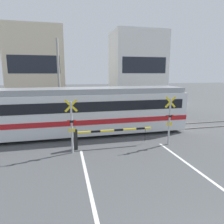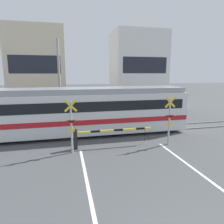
{
  "view_description": "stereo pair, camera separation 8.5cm",
  "coord_description": "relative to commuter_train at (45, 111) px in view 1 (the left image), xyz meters",
  "views": [
    {
      "loc": [
        -3.15,
        -2.01,
        4.21
      ],
      "look_at": [
        0.0,
        11.19,
        1.6
      ],
      "focal_mm": 32.0,
      "sensor_mm": 36.0,
      "label": 1
    },
    {
      "loc": [
        -3.07,
        -2.03,
        4.21
      ],
      "look_at": [
        0.0,
        11.19,
        1.6
      ],
      "focal_mm": 32.0,
      "sensor_mm": 36.0,
      "label": 2
    }
  ],
  "objects": [
    {
      "name": "crossing_signal_right",
      "position": [
        7.32,
        -3.4,
        -0.13
      ],
      "size": [
        0.68,
        0.15,
        2.92
      ],
      "color": "#B2B2B7",
      "rests_on": "ground_plane"
    },
    {
      "name": "commuter_train",
      "position": [
        0.0,
        0.0,
        0.0
      ],
      "size": [
        19.47,
        3.03,
        3.25
      ],
      "color": "silver",
      "rests_on": "ground_plane"
    },
    {
      "name": "building_right_of_street",
      "position": [
        10.75,
        11.55,
        3.0
      ],
      "size": [
        6.56,
        5.16,
        9.48
      ],
      "color": "white",
      "rests_on": "ground_plane"
    },
    {
      "name": "crossing_barrier_near",
      "position": [
        3.1,
        -2.94,
        -0.95
      ],
      "size": [
        4.65,
        0.2,
        1.15
      ],
      "color": "black",
      "rests_on": "ground_plane"
    },
    {
      "name": "building_left_of_street",
      "position": [
        -1.65,
        11.55,
        2.97
      ],
      "size": [
        6.23,
        5.16,
        9.41
      ],
      "color": "beige",
      "rests_on": "ground_plane"
    },
    {
      "name": "utility_pole_streetside",
      "position": [
        0.87,
        5.49,
        1.92
      ],
      "size": [
        0.22,
        0.22,
        7.32
      ],
      "color": "gray",
      "rests_on": "ground_plane"
    },
    {
      "name": "rail_track_far",
      "position": [
        4.47,
        0.72,
        -1.7
      ],
      "size": [
        50.0,
        0.1,
        0.08
      ],
      "color": "gray",
      "rests_on": "ground_plane"
    },
    {
      "name": "crossing_signal_left",
      "position": [
        1.62,
        -3.4,
        -0.13
      ],
      "size": [
        0.68,
        0.15,
        2.92
      ],
      "color": "#B2B2B7",
      "rests_on": "ground_plane"
    },
    {
      "name": "rail_track_near",
      "position": [
        4.47,
        -0.72,
        -1.7
      ],
      "size": [
        50.0,
        0.1,
        0.08
      ],
      "color": "gray",
      "rests_on": "ground_plane"
    },
    {
      "name": "pedestrian",
      "position": [
        5.21,
        5.51,
        -0.79
      ],
      "size": [
        0.38,
        0.22,
        1.65
      ],
      "color": "#23232D",
      "rests_on": "ground_plane"
    },
    {
      "name": "crossing_barrier_far",
      "position": [
        5.84,
        2.99,
        -0.95
      ],
      "size": [
        4.65,
        0.2,
        1.15
      ],
      "color": "black",
      "rests_on": "ground_plane"
    }
  ]
}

